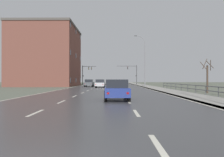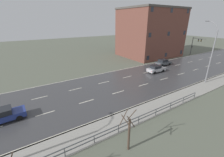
% 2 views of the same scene
% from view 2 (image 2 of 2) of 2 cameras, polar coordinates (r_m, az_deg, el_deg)
% --- Properties ---
extents(ground_plane, '(160.00, 160.00, 0.12)m').
position_cam_2_polar(ground_plane, '(38.29, 24.45, 3.25)').
color(ground_plane, '#5B6051').
extents(road_asphalt_strip, '(14.00, 120.00, 0.03)m').
position_cam_2_polar(road_asphalt_strip, '(48.53, 32.51, 5.41)').
color(road_asphalt_strip, '#3D3D3F').
rests_on(road_asphalt_strip, ground).
extents(guardrail, '(0.07, 29.45, 1.00)m').
position_cam_2_polar(guardrail, '(15.00, -1.98, -19.91)').
color(guardrail, '#515459').
rests_on(guardrail, ground).
extents(street_lamp_midground, '(2.27, 0.24, 10.58)m').
position_cam_2_polar(street_lamp_midground, '(30.63, 33.68, 7.67)').
color(street_lamp_midground, slate).
rests_on(street_lamp_midground, ground).
extents(traffic_signal_left, '(4.12, 0.36, 5.63)m').
position_cam_2_polar(traffic_signal_left, '(55.35, 29.29, 11.71)').
color(traffic_signal_left, '#38383A').
rests_on(traffic_signal_left, ground).
extents(car_near_right, '(1.98, 4.17, 1.57)m').
position_cam_2_polar(car_near_right, '(20.82, -36.03, -11.24)').
color(car_near_right, navy).
rests_on(car_near_right, ground).
extents(car_far_right, '(1.91, 4.14, 1.57)m').
position_cam_2_polar(car_far_right, '(39.61, 19.07, 5.88)').
color(car_far_right, '#474C51').
rests_on(car_far_right, ground).
extents(car_mid_centre, '(1.89, 4.12, 1.57)m').
position_cam_2_polar(car_mid_centre, '(33.76, 16.50, 3.61)').
color(car_mid_centre, '#B7B7BC').
rests_on(car_mid_centre, ground).
extents(brick_building, '(14.11, 16.97, 14.13)m').
position_cam_2_polar(brick_building, '(49.62, 14.35, 16.68)').
color(brick_building, brown).
rests_on(brick_building, ground).
extents(bare_tree_mid, '(1.34, 1.31, 4.01)m').
position_cam_2_polar(bare_tree_mid, '(13.34, 6.45, -19.71)').
color(bare_tree_mid, '#423328').
rests_on(bare_tree_mid, ground).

